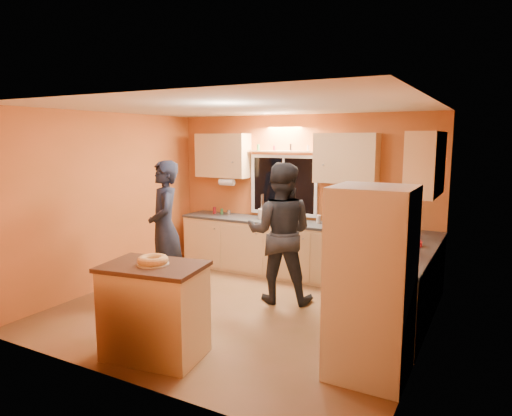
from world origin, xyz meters
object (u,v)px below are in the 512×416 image
Objects in this scene: refrigerator at (371,283)px; person_right at (371,251)px; island at (155,310)px; person_center at (280,233)px; person_left at (165,227)px.

refrigerator is 1.56m from person_right.
island is 2.17m from person_center.
refrigerator is at bearing -174.41° from person_right.
person_right is (1.63, 2.18, 0.34)m from island.
island is 0.66× the size of person_right.
refrigerator is at bearing 121.63° from person_center.
person_left is (-1.19, 1.61, 0.46)m from island.
refrigerator is 0.94× the size of person_center.
person_left is 1.00× the size of person_center.
person_right is at bearing 167.78° from person_center.
person_left is at bearing 92.50° from person_right.
person_center is (1.61, 0.47, -0.00)m from person_left.
refrigerator reaches higher than island.
person_left is (-3.21, 0.94, 0.06)m from refrigerator.
person_center is 1.15× the size of person_right.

